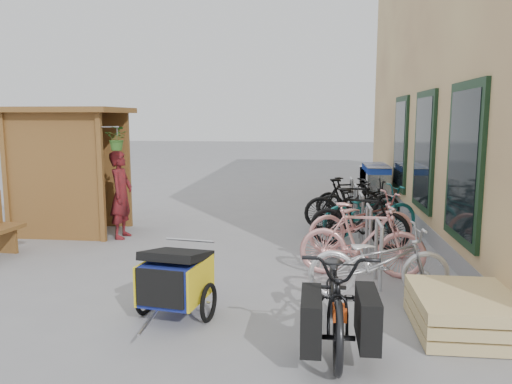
# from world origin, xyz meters

# --- Properties ---
(ground) EXTENTS (80.00, 80.00, 0.00)m
(ground) POSITION_xyz_m (0.00, 0.00, 0.00)
(ground) COLOR gray
(kiosk) EXTENTS (2.49, 1.65, 2.40)m
(kiosk) POSITION_xyz_m (-3.28, 2.47, 1.55)
(kiosk) COLOR brown
(kiosk) RESTS_ON ground
(bike_rack) EXTENTS (0.05, 5.35, 0.86)m
(bike_rack) POSITION_xyz_m (2.30, 2.40, 0.52)
(bike_rack) COLOR #A5A8AD
(bike_rack) RESTS_ON ground
(pallet_stack) EXTENTS (1.00, 1.20, 0.40)m
(pallet_stack) POSITION_xyz_m (3.00, -1.40, 0.21)
(pallet_stack) COLOR tan
(pallet_stack) RESTS_ON ground
(shopping_carts) EXTENTS (0.59, 2.33, 1.05)m
(shopping_carts) POSITION_xyz_m (3.00, 6.53, 0.61)
(shopping_carts) COLOR silver
(shopping_carts) RESTS_ON ground
(child_trailer) EXTENTS (0.88, 1.42, 0.82)m
(child_trailer) POSITION_xyz_m (-0.08, -1.35, 0.45)
(child_trailer) COLOR navy
(child_trailer) RESTS_ON ground
(cargo_bike) EXTENTS (0.68, 1.94, 1.02)m
(cargo_bike) POSITION_xyz_m (1.67, -1.82, 0.51)
(cargo_bike) COLOR black
(cargo_bike) RESTS_ON ground
(person_kiosk) EXTENTS (0.39, 0.59, 1.61)m
(person_kiosk) POSITION_xyz_m (-2.07, 2.18, 0.80)
(person_kiosk) COLOR maroon
(person_kiosk) RESTS_ON ground
(bike_0) EXTENTS (1.79, 0.76, 0.91)m
(bike_0) POSITION_xyz_m (2.25, -0.45, 0.46)
(bike_0) COLOR silver
(bike_0) RESTS_ON ground
(bike_1) EXTENTS (1.78, 0.64, 1.05)m
(bike_1) POSITION_xyz_m (2.12, 0.33, 0.52)
(bike_1) COLOR #F8A4A1
(bike_1) RESTS_ON ground
(bike_2) EXTENTS (1.98, 1.25, 0.98)m
(bike_2) POSITION_xyz_m (2.25, 1.76, 0.49)
(bike_2) COLOR #F8A4A1
(bike_2) RESTS_ON ground
(bike_3) EXTENTS (1.76, 0.87, 1.02)m
(bike_3) POSITION_xyz_m (2.22, 1.91, 0.51)
(bike_3) COLOR black
(bike_3) RESTS_ON ground
(bike_4) EXTENTS (1.97, 1.24, 0.98)m
(bike_4) POSITION_xyz_m (2.49, 2.71, 0.49)
(bike_4) COLOR #1A6768
(bike_4) RESTS_ON ground
(bike_5) EXTENTS (1.71, 0.49, 1.03)m
(bike_5) POSITION_xyz_m (2.12, 3.26, 0.51)
(bike_5) COLOR black
(bike_5) RESTS_ON ground
(bike_6) EXTENTS (1.81, 0.78, 0.92)m
(bike_6) POSITION_xyz_m (2.40, 4.07, 0.46)
(bike_6) COLOR black
(bike_6) RESTS_ON ground
(bike_7) EXTENTS (1.57, 0.90, 0.91)m
(bike_7) POSITION_xyz_m (2.22, 4.59, 0.45)
(bike_7) COLOR black
(bike_7) RESTS_ON ground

